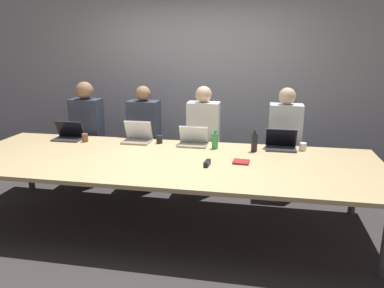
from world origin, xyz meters
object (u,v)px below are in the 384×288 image
Objects in this scene: person_far_left at (88,135)px; cup_far_right at (303,147)px; bottle_far_center at (215,141)px; laptop_far_midleft at (138,136)px; laptop_far_center at (193,140)px; laptop_far_right at (281,143)px; cup_far_left at (85,138)px; bottle_far_right at (254,142)px; cup_far_midleft at (159,139)px; laptop_far_left at (69,134)px; stapler at (207,163)px; person_far_center at (203,141)px; person_far_right at (284,145)px; person_far_midleft at (145,140)px.

cup_far_right is (2.80, -0.40, 0.08)m from person_far_left.
bottle_far_center is 0.98m from laptop_far_midleft.
person_far_left reaches higher than laptop_far_center.
bottle_far_center reaches higher than cup_far_right.
laptop_far_center is 1.00× the size of laptop_far_right.
bottle_far_right is at bearing -1.41° from cup_far_left.
bottle_far_right reaches higher than cup_far_midleft.
laptop_far_left is 1.59m from laptop_far_center.
person_far_center is at bearing 105.59° from stapler.
person_far_center is 1.02m from person_far_right.
cup_far_left reaches higher than stapler.
laptop_far_center is 1.43× the size of bottle_far_right.
laptop_far_center reaches higher than bottle_far_center.
person_far_center is at bearing 15.14° from laptop_far_left.
bottle_far_right is (0.71, -0.14, 0.04)m from laptop_far_center.
person_far_right reaches higher than cup_far_right.
laptop_far_center is 1.03× the size of laptop_far_midleft.
cup_far_left is 1.34m from laptop_far_center.
cup_far_right is at bearing -8.04° from person_far_left.
cup_far_left is 1.48m from person_far_center.
laptop_far_center reaches higher than cup_far_midleft.
laptop_far_midleft is at bearing -166.67° from person_far_right.
bottle_far_center is 0.16× the size of person_far_right.
person_far_center is 9.01× the size of stapler.
person_far_center is 0.63m from cup_far_midleft.
laptop_far_left is at bearing 165.18° from cup_far_left.
laptop_far_left is at bearing 177.75° from bottle_far_center.
stapler is at bearing -124.11° from person_far_right.
cup_far_midleft is at bearing 178.66° from laptop_far_center.
laptop_far_midleft reaches higher than cup_far_right.
person_far_center is at bearing 161.03° from cup_far_right.
person_far_midleft is 8.95× the size of stapler.
bottle_far_center is 0.16× the size of person_far_midleft.
person_far_center is at bearing 82.98° from laptop_far_center.
stapler is (1.86, -0.70, -0.04)m from laptop_far_left.
cup_far_midleft is at bearing 6.13° from cup_far_left.
laptop_far_midleft is at bearing 176.28° from cup_far_midleft.
cup_far_right is at bearing -18.97° from person_far_center.
laptop_far_midleft is (-0.97, 0.12, -0.02)m from bottle_far_center.
person_far_left is 1.02× the size of person_far_right.
person_far_center is 14.34× the size of cup_far_midleft.
cup_far_right is 1.95m from laptop_far_midleft.
laptop_far_center is 0.84m from person_far_midleft.
laptop_far_right is (2.60, 0.05, 0.00)m from laptop_far_left.
cup_far_right is at bearing -5.18° from laptop_far_right.
bottle_far_center is (0.27, -0.10, 0.03)m from laptop_far_center.
cup_far_right is (1.25, 0.01, -0.02)m from laptop_far_center.
laptop_far_midleft is (0.85, -0.37, 0.11)m from person_far_left.
laptop_far_left is at bearing -179.18° from laptop_far_center.
laptop_far_midleft is at bearing -179.95° from laptop_far_right.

